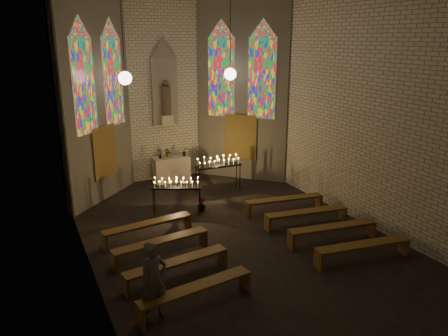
{
  "coord_description": "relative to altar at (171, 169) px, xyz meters",
  "views": [
    {
      "loc": [
        -5.18,
        -10.24,
        5.46
      ],
      "look_at": [
        0.19,
        1.03,
        1.72
      ],
      "focal_mm": 35.0,
      "sensor_mm": 36.0,
      "label": 1
    }
  ],
  "objects": [
    {
      "name": "pew_left_2",
      "position": [
        -2.27,
        -7.02,
        -0.1
      ],
      "size": [
        2.61,
        0.71,
        0.5
      ],
      "rotation": [
        0.0,
        0.0,
        0.14
      ],
      "color": "brown",
      "rests_on": "ground"
    },
    {
      "name": "flower_vase_center",
      "position": [
        -0.05,
        0.08,
        0.7
      ],
      "size": [
        0.43,
        0.4,
        0.41
      ],
      "primitive_type": "imported",
      "rotation": [
        0.0,
        0.0,
        0.25
      ],
      "color": "#4C723F",
      "rests_on": "altar"
    },
    {
      "name": "pew_left_3",
      "position": [
        -2.27,
        -8.22,
        -0.1
      ],
      "size": [
        2.61,
        0.71,
        0.5
      ],
      "rotation": [
        0.0,
        0.0,
        0.14
      ],
      "color": "brown",
      "rests_on": "ground"
    },
    {
      "name": "flower_vase_left",
      "position": [
        -0.45,
        -0.06,
        0.7
      ],
      "size": [
        0.25,
        0.21,
        0.39
      ],
      "primitive_type": "imported",
      "rotation": [
        0.0,
        0.0,
        0.4
      ],
      "color": "#4C723F",
      "rests_on": "altar"
    },
    {
      "name": "room",
      "position": [
        -0.0,
        -2.08,
        3.22
      ],
      "size": [
        8.22,
        12.43,
        7.0
      ],
      "color": "beige",
      "rests_on": "ground"
    },
    {
      "name": "aisle_flower_pot",
      "position": [
        -0.12,
        -3.36,
        -0.26
      ],
      "size": [
        0.3,
        0.3,
        0.47
      ],
      "primitive_type": "imported",
      "rotation": [
        0.0,
        0.0,
        -0.16
      ],
      "color": "#4C723F",
      "rests_on": "ground"
    },
    {
      "name": "floor",
      "position": [
        0.0,
        -5.45,
        -0.5
      ],
      "size": [
        12.0,
        12.0,
        0.0
      ],
      "primitive_type": "plane",
      "color": "black",
      "rests_on": "ground"
    },
    {
      "name": "pew_left_1",
      "position": [
        -2.27,
        -5.82,
        -0.1
      ],
      "size": [
        2.61,
        0.71,
        0.5
      ],
      "rotation": [
        0.0,
        0.0,
        0.14
      ],
      "color": "brown",
      "rests_on": "ground"
    },
    {
      "name": "flower_vase_right",
      "position": [
        0.55,
        -0.08,
        0.67
      ],
      "size": [
        0.24,
        0.22,
        0.35
      ],
      "primitive_type": "imported",
      "rotation": [
        0.0,
        0.0,
        -0.41
      ],
      "color": "#4C723F",
      "rests_on": "altar"
    },
    {
      "name": "pew_right_1",
      "position": [
        2.27,
        -5.82,
        -0.1
      ],
      "size": [
        2.61,
        0.71,
        0.5
      ],
      "rotation": [
        0.0,
        0.0,
        -0.14
      ],
      "color": "brown",
      "rests_on": "ground"
    },
    {
      "name": "visitor",
      "position": [
        -3.15,
        -8.2,
        0.32
      ],
      "size": [
        0.69,
        0.55,
        1.65
      ],
      "primitive_type": "imported",
      "rotation": [
        0.0,
        0.0,
        0.3
      ],
      "color": "#45464F",
      "rests_on": "ground"
    },
    {
      "name": "pew_right_2",
      "position": [
        2.27,
        -7.02,
        -0.1
      ],
      "size": [
        2.61,
        0.71,
        0.5
      ],
      "rotation": [
        0.0,
        0.0,
        -0.14
      ],
      "color": "brown",
      "rests_on": "ground"
    },
    {
      "name": "votive_stand_left",
      "position": [
        -0.92,
        -3.24,
        0.48
      ],
      "size": [
        1.57,
        0.98,
        1.14
      ],
      "rotation": [
        0.0,
        0.0,
        -0.42
      ],
      "color": "black",
      "rests_on": "ground"
    },
    {
      "name": "pew_right_0",
      "position": [
        2.27,
        -4.62,
        -0.1
      ],
      "size": [
        2.61,
        0.71,
        0.5
      ],
      "rotation": [
        0.0,
        0.0,
        -0.14
      ],
      "color": "brown",
      "rests_on": "ground"
    },
    {
      "name": "pew_right_3",
      "position": [
        2.27,
        -8.22,
        -0.1
      ],
      "size": [
        2.61,
        0.71,
        0.5
      ],
      "rotation": [
        0.0,
        0.0,
        -0.14
      ],
      "color": "brown",
      "rests_on": "ground"
    },
    {
      "name": "votive_stand_right",
      "position": [
        1.18,
        -1.85,
        0.58
      ],
      "size": [
        1.73,
        0.51,
        1.25
      ],
      "rotation": [
        0.0,
        0.0,
        -0.06
      ],
      "color": "black",
      "rests_on": "ground"
    },
    {
      "name": "altar",
      "position": [
        0.0,
        0.0,
        0.0
      ],
      "size": [
        1.4,
        0.6,
        1.0
      ],
      "primitive_type": "cube",
      "color": "beige",
      "rests_on": "ground"
    },
    {
      "name": "pew_left_0",
      "position": [
        -2.27,
        -4.62,
        -0.1
      ],
      "size": [
        2.61,
        0.71,
        0.5
      ],
      "rotation": [
        0.0,
        0.0,
        0.14
      ],
      "color": "brown",
      "rests_on": "ground"
    }
  ]
}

